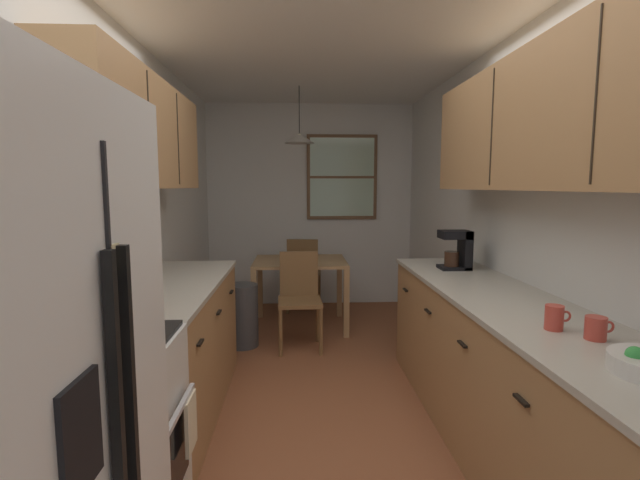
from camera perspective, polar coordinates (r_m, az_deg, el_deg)
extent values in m
plane|color=brown|center=(3.61, 0.14, -18.25)|extent=(12.00, 12.00, 0.00)
cube|color=silver|center=(3.48, -22.66, 2.11)|extent=(0.10, 9.00, 2.55)
cube|color=silver|center=(3.61, 22.06, 2.29)|extent=(0.10, 9.00, 2.55)
cube|color=silver|center=(5.92, -1.24, 4.31)|extent=(4.40, 0.10, 2.55)
cube|color=white|center=(3.44, 0.15, 24.78)|extent=(4.40, 9.00, 0.08)
cube|color=black|center=(1.32, -22.14, -25.55)|extent=(0.02, 0.02, 1.13)
cube|color=black|center=(1.04, -27.59, -20.76)|extent=(0.01, 0.15, 0.22)
cube|color=beige|center=(1.13, -24.19, -2.23)|extent=(0.01, 0.05, 0.07)
cube|color=white|center=(2.21, -26.38, -23.07)|extent=(0.62, 0.63, 0.90)
cube|color=black|center=(2.13, -17.74, -24.82)|extent=(0.01, 0.44, 0.30)
cube|color=silver|center=(2.02, -17.23, -19.80)|extent=(0.02, 0.50, 0.02)
cube|color=black|center=(2.03, -27.07, -11.64)|extent=(0.59, 0.60, 0.02)
cube|color=white|center=(2.13, -34.17, -8.67)|extent=(0.06, 0.63, 0.20)
cylinder|color=#2D2D2D|center=(1.97, -32.59, -12.06)|extent=(0.15, 0.15, 0.01)
cylinder|color=#2D2D2D|center=(2.20, -28.98, -9.91)|extent=(0.15, 0.15, 0.01)
cylinder|color=#2D2D2D|center=(1.85, -24.83, -12.80)|extent=(0.15, 0.15, 0.01)
cylinder|color=#2D2D2D|center=(2.09, -21.97, -10.37)|extent=(0.15, 0.15, 0.01)
cube|color=silver|center=(1.99, -31.44, 9.70)|extent=(0.38, 0.62, 0.34)
cube|color=black|center=(1.85, -26.99, 10.26)|extent=(0.01, 0.37, 0.22)
cube|color=#2D2D33|center=(2.10, -23.95, 9.89)|extent=(0.01, 0.12, 0.22)
cube|color=#A87A4C|center=(3.26, -17.90, -13.13)|extent=(0.60, 1.76, 0.87)
cube|color=#B7B2A3|center=(3.14, -18.19, -5.36)|extent=(0.63, 1.78, 0.03)
cube|color=black|center=(2.56, -14.66, -12.25)|extent=(0.02, 0.10, 0.01)
cube|color=black|center=(3.11, -12.45, -8.78)|extent=(0.02, 0.10, 0.01)
cube|color=black|center=(3.67, -10.94, -6.35)|extent=(0.02, 0.10, 0.01)
cube|color=#A87A4C|center=(3.08, -21.68, 12.15)|extent=(0.32, 1.86, 0.66)
cube|color=#2D2319|center=(2.74, -20.47, 12.94)|extent=(0.01, 0.01, 0.61)
cube|color=#2D2319|center=(3.33, -17.23, 11.88)|extent=(0.01, 0.01, 0.61)
cube|color=#A87A4C|center=(2.78, 23.38, -16.86)|extent=(0.60, 3.17, 0.87)
cube|color=#B7B2A3|center=(2.64, 23.84, -7.84)|extent=(0.63, 3.19, 0.03)
cube|color=black|center=(2.03, 23.73, -17.77)|extent=(0.02, 0.10, 0.01)
cube|color=black|center=(2.57, 17.27, -12.26)|extent=(0.02, 0.10, 0.01)
cube|color=black|center=(3.15, 13.26, -8.63)|extent=(0.02, 0.10, 0.01)
cube|color=black|center=(3.74, 10.55, -6.11)|extent=(0.02, 0.10, 0.01)
cube|color=#A87A4C|center=(2.61, 28.22, 13.52)|extent=(0.32, 2.87, 0.73)
cube|color=#2D2319|center=(2.13, 31.12, 15.10)|extent=(0.01, 0.01, 0.68)
cube|color=#2D2319|center=(2.96, 20.59, 12.99)|extent=(0.01, 0.01, 0.68)
cube|color=#A87F51|center=(4.93, -2.51, -2.69)|extent=(0.98, 0.82, 0.03)
cube|color=#A87F51|center=(4.65, -8.20, -7.95)|extent=(0.06, 0.06, 0.70)
cube|color=#A87F51|center=(4.66, 3.30, -7.87)|extent=(0.06, 0.06, 0.70)
cube|color=#A87F51|center=(5.39, -7.46, -5.91)|extent=(0.06, 0.06, 0.70)
cube|color=#A87F51|center=(5.39, 2.42, -5.84)|extent=(0.06, 0.06, 0.70)
cube|color=brown|center=(4.31, -2.53, -7.71)|extent=(0.41, 0.41, 0.04)
cube|color=brown|center=(4.44, -2.65, -4.31)|extent=(0.37, 0.05, 0.45)
cylinder|color=brown|center=(4.21, 0.12, -11.37)|extent=(0.04, 0.04, 0.43)
cylinder|color=brown|center=(4.20, -4.93, -11.46)|extent=(0.04, 0.04, 0.43)
cylinder|color=brown|center=(4.56, -0.30, -9.95)|extent=(0.04, 0.04, 0.43)
cylinder|color=brown|center=(4.54, -4.95, -10.03)|extent=(0.04, 0.04, 0.43)
cube|color=brown|center=(5.65, -2.04, -4.23)|extent=(0.44, 0.44, 0.04)
cube|color=brown|center=(5.43, -2.21, -2.27)|extent=(0.37, 0.07, 0.45)
cylinder|color=brown|center=(5.90, -3.66, -6.11)|extent=(0.04, 0.04, 0.43)
cylinder|color=brown|center=(5.87, -0.10, -6.16)|extent=(0.04, 0.04, 0.43)
cylinder|color=brown|center=(5.54, -4.07, -6.94)|extent=(0.04, 0.04, 0.43)
cylinder|color=brown|center=(5.51, -0.29, -7.00)|extent=(0.04, 0.04, 0.43)
cylinder|color=black|center=(4.92, -2.60, 15.90)|extent=(0.01, 0.01, 0.48)
cone|color=#B7B2A8|center=(4.89, -2.59, 12.53)|extent=(0.31, 0.31, 0.10)
sphere|color=white|center=(4.89, -2.59, 12.76)|extent=(0.06, 0.06, 0.06)
cube|color=brown|center=(5.88, 2.74, 7.81)|extent=(0.89, 0.04, 1.07)
cube|color=#B2D1B7|center=(5.86, 2.76, 7.81)|extent=(0.81, 0.01, 0.99)
cube|color=brown|center=(5.86, 2.76, 7.81)|extent=(0.81, 0.02, 0.03)
cylinder|color=#3F3F42|center=(4.48, -9.67, -9.24)|extent=(0.30, 0.30, 0.60)
cylinder|color=#D84C19|center=(2.41, -23.01, -6.39)|extent=(0.12, 0.12, 0.20)
cylinder|color=white|center=(2.39, -23.13, -3.90)|extent=(0.13, 0.13, 0.02)
cube|color=beige|center=(2.21, -15.77, -21.05)|extent=(0.02, 0.16, 0.24)
cube|color=black|center=(3.61, 16.32, -3.30)|extent=(0.22, 0.18, 0.02)
cube|color=black|center=(3.62, 17.59, -1.17)|extent=(0.06, 0.18, 0.29)
cube|color=black|center=(3.58, 16.45, 0.65)|extent=(0.22, 0.18, 0.06)
cylinder|color=#331E14|center=(3.59, 16.06, -2.26)|extent=(0.11, 0.11, 0.11)
cylinder|color=#BF3F33|center=(2.26, 27.11, -8.59)|extent=(0.08, 0.08, 0.11)
torus|color=#BF3F33|center=(2.29, 28.23, -8.35)|extent=(0.05, 0.01, 0.05)
cylinder|color=#BF3F33|center=(2.21, 31.08, -9.37)|extent=(0.08, 0.08, 0.10)
torus|color=#BF3F33|center=(2.24, 32.24, -9.12)|extent=(0.05, 0.01, 0.05)
sphere|color=green|center=(1.89, 34.56, -11.73)|extent=(0.06, 0.06, 0.06)
cylinder|color=#E0D14C|center=(4.93, -1.85, -2.14)|extent=(0.22, 0.22, 0.06)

